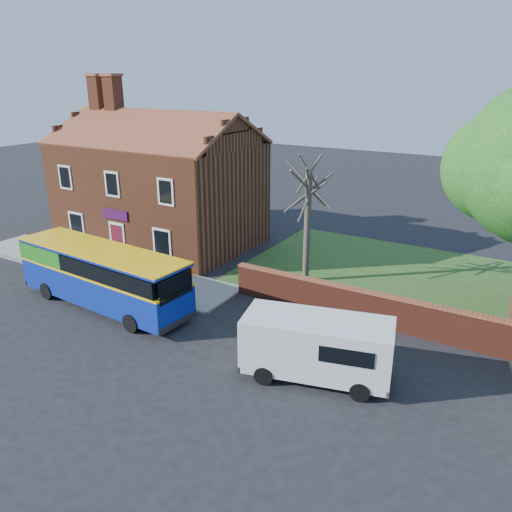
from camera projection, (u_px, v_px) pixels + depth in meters
The scene contains 9 objects.
ground at pixel (111, 341), 20.97m from camera, with size 120.00×120.00×0.00m, color black.
pavement at pixel (98, 267), 28.95m from camera, with size 18.00×3.50×0.12m, color gray.
kerb at pixel (74, 276), 27.53m from camera, with size 18.00×0.15×0.14m, color slate.
grass_strip at pixel (487, 296), 25.25m from camera, with size 26.00×12.00×0.04m, color #426B28.
shop_building at pixel (160, 191), 32.46m from camera, with size 12.30×8.13×10.50m.
boundary_wall at pixel (470, 331), 20.13m from camera, with size 22.00×0.38×1.60m.
bus at pixel (99, 273), 23.81m from camera, with size 9.64×3.01×2.90m.
van_near at pixel (317, 345), 18.06m from camera, with size 5.71×3.35×2.35m.
bare_tree at pixel (307, 222), 25.98m from camera, with size 2.43×2.90×6.49m.
Camera 1 is at (14.67, -12.80, 10.53)m, focal length 35.00 mm.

